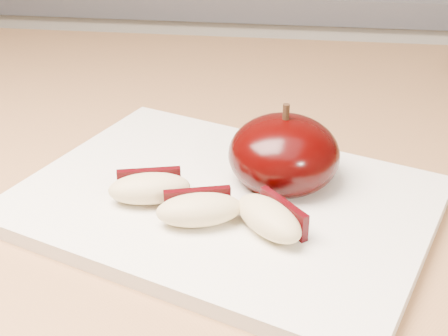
# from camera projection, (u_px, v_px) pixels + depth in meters

# --- Properties ---
(back_cabinet) EXTENTS (2.40, 0.62, 0.94)m
(back_cabinet) POSITION_uv_depth(u_px,v_px,m) (230.00, 167.00, 1.45)
(back_cabinet) COLOR silver
(back_cabinet) RESTS_ON ground
(cutting_board) EXTENTS (0.38, 0.33, 0.01)m
(cutting_board) POSITION_uv_depth(u_px,v_px,m) (224.00, 202.00, 0.50)
(cutting_board) COLOR silver
(cutting_board) RESTS_ON island_counter
(apple_half) EXTENTS (0.11, 0.11, 0.08)m
(apple_half) POSITION_uv_depth(u_px,v_px,m) (284.00, 154.00, 0.51)
(apple_half) COLOR black
(apple_half) RESTS_ON cutting_board
(apple_wedge_a) EXTENTS (0.07, 0.05, 0.02)m
(apple_wedge_a) POSITION_uv_depth(u_px,v_px,m) (149.00, 188.00, 0.49)
(apple_wedge_a) COLOR #CFB983
(apple_wedge_a) RESTS_ON cutting_board
(apple_wedge_b) EXTENTS (0.07, 0.05, 0.02)m
(apple_wedge_b) POSITION_uv_depth(u_px,v_px,m) (199.00, 209.00, 0.46)
(apple_wedge_b) COLOR #CFB983
(apple_wedge_b) RESTS_ON cutting_board
(apple_wedge_c) EXTENTS (0.07, 0.07, 0.02)m
(apple_wedge_c) POSITION_uv_depth(u_px,v_px,m) (270.00, 217.00, 0.45)
(apple_wedge_c) COLOR #CFB983
(apple_wedge_c) RESTS_ON cutting_board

